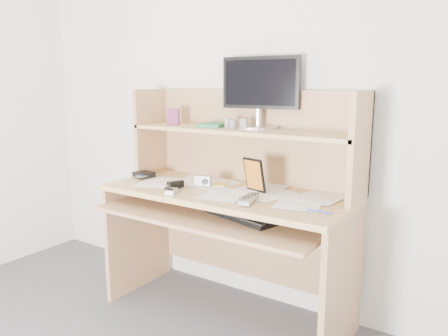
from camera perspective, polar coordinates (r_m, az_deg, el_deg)
The scene contains 19 objects.
back_wall at distance 2.63m, azimuth 4.15°, elevation 9.10°, with size 3.60×0.04×2.50m, color white.
desk at distance 2.51m, azimuth 1.26°, elevation -3.82°, with size 1.40×0.70×1.30m.
paper_clutter at distance 2.43m, azimuth 0.25°, elevation -2.88°, with size 1.32×0.54×0.01m, color white.
keyboard at distance 2.27m, azimuth 2.27°, elevation -6.18°, with size 0.45×0.26×0.03m.
tv_remote at distance 2.20m, azimuth 3.27°, elevation -4.03°, with size 0.06×0.21×0.02m, color gray.
flip_phone at distance 2.37m, azimuth -6.87°, elevation -2.94°, with size 0.05×0.09×0.02m, color silver.
stapler at distance 2.47m, azimuth -6.51°, elevation -2.16°, with size 0.04×0.13×0.04m, color black.
wallet at distance 2.80m, azimuth -10.41°, elevation -0.81°, with size 0.12×0.10×0.03m, color black.
sticky_note_pad at distance 2.54m, azimuth -0.54°, elevation -2.21°, with size 0.07×0.07×0.01m, color yellow.
digital_camera at distance 2.51m, azimuth -2.78°, elevation -1.67°, with size 0.09×0.04×0.06m, color #A4A4A6.
game_case at distance 2.37m, azimuth 3.97°, elevation -0.91°, with size 0.13×0.01×0.18m, color black.
blue_pen at distance 2.05m, azimuth 12.38°, elevation -5.59°, with size 0.01×0.01×0.12m, color #1A34C3.
card_box at distance 2.75m, azimuth -6.62°, elevation 6.68°, with size 0.07×0.02×0.10m, color maroon.
shelf_book at distance 2.63m, azimuth -1.44°, elevation 5.65°, with size 0.14×0.20×0.02m, color #378A4C.
chip_stack_a at distance 2.50m, azimuth 2.51°, elevation 5.81°, with size 0.04×0.04×0.06m, color black.
chip_stack_b at distance 2.53m, azimuth 0.49°, elevation 5.89°, with size 0.04×0.04×0.06m, color silver.
chip_stack_c at distance 2.51m, azimuth 1.19°, elevation 5.73°, with size 0.04×0.04×0.05m, color black.
chip_stack_d at distance 2.44m, azimuth 2.72°, elevation 5.76°, with size 0.04×0.04×0.06m, color white.
monitor at distance 2.52m, azimuth 4.71°, elevation 10.07°, with size 0.47×0.23×0.40m.
Camera 1 is at (1.30, -0.49, 1.33)m, focal length 35.00 mm.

